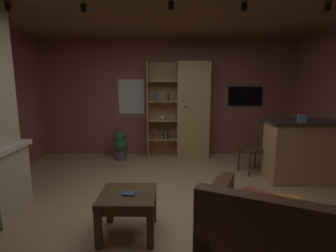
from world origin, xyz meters
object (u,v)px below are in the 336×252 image
coffee_table (129,201)px  dining_chair (258,145)px  tissue_box (303,118)px  bookshelf_cabinet (190,111)px  table_book_0 (130,194)px  leather_couch (294,244)px  wall_mounted_tv (246,96)px  kitchen_bar_counter (310,151)px  potted_floor_plant (121,145)px

coffee_table → dining_chair: 2.89m
tissue_box → coffee_table: (-2.61, -1.48, -0.71)m
bookshelf_cabinet → table_book_0: (-0.88, -3.02, -0.55)m
leather_couch → dining_chair: (0.58, 2.61, 0.23)m
bookshelf_cabinet → leather_couch: (0.61, -3.61, -0.74)m
coffee_table → bookshelf_cabinet: bearing=73.2°
dining_chair → wall_mounted_tv: bearing=85.8°
kitchen_bar_counter → potted_floor_plant: (-3.42, 1.20, -0.19)m
table_book_0 → wall_mounted_tv: 3.98m
bookshelf_cabinet → table_book_0: bearing=-106.2°
kitchen_bar_counter → dining_chair: 0.84m
potted_floor_plant → bookshelf_cabinet: bearing=8.4°
table_book_0 → wall_mounted_tv: size_ratio=0.18×
kitchen_bar_counter → dining_chair: kitchen_bar_counter is taller
dining_chair → potted_floor_plant: size_ratio=1.46×
leather_couch → wall_mounted_tv: bearing=80.1°
tissue_box → table_book_0: size_ratio=0.90×
bookshelf_cabinet → wall_mounted_tv: size_ratio=2.78×
coffee_table → wall_mounted_tv: wall_mounted_tv is taller
leather_couch → wall_mounted_tv: size_ratio=2.35×
bookshelf_cabinet → tissue_box: size_ratio=17.51×
tissue_box → table_book_0: (-2.59, -1.52, -0.61)m
coffee_table → table_book_0: 0.11m
leather_couch → dining_chair: size_ratio=1.93×
potted_floor_plant → dining_chair: bearing=-16.2°
leather_couch → table_book_0: size_ratio=13.42×
kitchen_bar_counter → tissue_box: size_ratio=11.91×
leather_couch → tissue_box: bearing=62.5°
kitchen_bar_counter → wall_mounted_tv: 1.94m
coffee_table → potted_floor_plant: (-0.60, 2.76, -0.05)m
coffee_table → table_book_0: bearing=-56.7°
kitchen_bar_counter → wall_mounted_tv: wall_mounted_tv is taller
kitchen_bar_counter → leather_couch: 2.56m
kitchen_bar_counter → leather_couch: bearing=-120.9°
coffee_table → dining_chair: size_ratio=0.66×
tissue_box → dining_chair: tissue_box is taller
bookshelf_cabinet → wall_mounted_tv: bookshelf_cabinet is taller
kitchen_bar_counter → potted_floor_plant: kitchen_bar_counter is taller
bookshelf_cabinet → dining_chair: (1.19, -1.00, -0.51)m
bookshelf_cabinet → tissue_box: 2.28m
dining_chair → kitchen_bar_counter: bearing=-30.0°
bookshelf_cabinet → leather_couch: size_ratio=1.18×
tissue_box → coffee_table: bearing=-150.5°
bookshelf_cabinet → coffee_table: 3.18m
coffee_table → wall_mounted_tv: bearing=55.7°
tissue_box → dining_chair: (-0.52, 0.50, -0.57)m
potted_floor_plant → coffee_table: bearing=-77.8°
leather_couch → coffee_table: leather_couch is taller
tissue_box → wall_mounted_tv: size_ratio=0.16×
table_book_0 → dining_chair: (2.07, 2.02, 0.04)m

